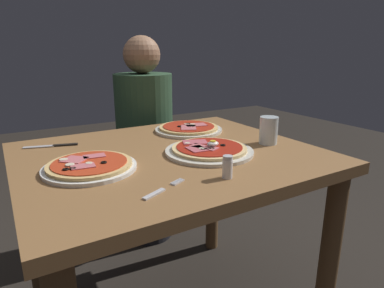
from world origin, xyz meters
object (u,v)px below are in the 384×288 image
pizza_across_right (90,166)px  diner_person (145,147)px  pizza_foreground (209,150)px  water_glass_near (268,132)px  knife (55,146)px  salt_shaker (227,167)px  dining_table (170,184)px  pizza_across_left (189,129)px  fork (161,190)px

pizza_across_right → diner_person: (0.49, 0.73, -0.20)m
pizza_foreground → water_glass_near: bearing=-3.5°
diner_person → pizza_across_right: bearing=56.2°
pizza_foreground → knife: pizza_foreground is taller
water_glass_near → diner_person: 0.85m
salt_shaker → diner_person: bearing=80.6°
pizza_across_right → salt_shaker: salt_shaker is taller
salt_shaker → pizza_across_right: bearing=140.0°
dining_table → pizza_across_left: pizza_across_left is taller
dining_table → fork: fork is taller
pizza_across_right → fork: (0.12, -0.26, -0.01)m
pizza_foreground → pizza_across_right: bearing=173.3°
fork → pizza_foreground: bearing=35.8°
pizza_across_right → knife: bearing=98.8°
pizza_foreground → salt_shaker: 0.24m
pizza_across_left → water_glass_near: 0.37m
knife → pizza_across_left: bearing=-5.5°
pizza_across_right → knife: (-0.05, 0.32, -0.01)m
knife → diner_person: (0.54, 0.41, -0.20)m
pizza_across_left → fork: pizza_across_left is taller
water_glass_near → salt_shaker: bearing=-149.6°
pizza_across_left → salt_shaker: size_ratio=4.48×
dining_table → pizza_across_right: size_ratio=3.61×
pizza_foreground → diner_person: 0.81m
water_glass_near → salt_shaker: 0.41m
knife → pizza_across_right: bearing=-81.2°
water_glass_near → diner_person: (-0.19, 0.79, -0.24)m
pizza_foreground → pizza_across_left: size_ratio=1.05×
diner_person → pizza_foreground: bearing=84.2°
dining_table → pizza_foreground: bearing=-35.5°
knife → salt_shaker: size_ratio=2.88×
pizza_foreground → pizza_across_right: (-0.41, 0.05, 0.00)m
knife → diner_person: diner_person is taller
pizza_foreground → salt_shaker: (-0.09, -0.22, 0.02)m
pizza_foreground → knife: size_ratio=1.63×
pizza_across_right → knife: pizza_across_right is taller
water_glass_near → fork: 0.59m
diner_person → pizza_across_left: bearing=92.8°
knife → water_glass_near: bearing=-28.1°
knife → diner_person: size_ratio=0.16×
dining_table → salt_shaker: bearing=-84.3°
pizza_across_left → pizza_across_right: same height
water_glass_near → knife: size_ratio=0.55×
water_glass_near → salt_shaker: water_glass_near is taller
knife → diner_person: 0.70m
fork → salt_shaker: 0.21m
knife → salt_shaker: (0.37, -0.59, 0.03)m
pizza_foreground → salt_shaker: bearing=-111.1°
fork → diner_person: (0.37, 0.99, -0.19)m
pizza_across_right → water_glass_near: 0.68m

